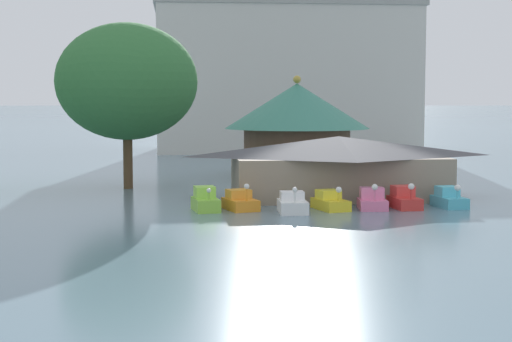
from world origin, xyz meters
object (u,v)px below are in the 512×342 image
object	(u,v)px
pedal_boat_orange	(240,202)
pedal_boat_pink	(372,201)
pedal_boat_yellow	(330,202)
shoreline_tree_mid	(127,82)
boathouse	(338,166)
pedal_boat_red	(404,199)
green_roof_pavilion	(297,123)
pedal_boat_white	(292,204)
pedal_boat_cyan	(449,199)
pedal_boat_lime	(205,201)
background_building_block	(284,77)

from	to	relation	value
pedal_boat_orange	pedal_boat_pink	bearing A→B (deg)	69.62
pedal_boat_yellow	shoreline_tree_mid	bearing A→B (deg)	-149.46
pedal_boat_pink	boathouse	world-z (taller)	boathouse
pedal_boat_orange	pedal_boat_red	xyz separation A→B (m)	(10.35, -0.34, 0.06)
green_roof_pavilion	pedal_boat_yellow	bearing A→B (deg)	-93.01
pedal_boat_white	pedal_boat_cyan	world-z (taller)	pedal_boat_white
shoreline_tree_mid	pedal_boat_white	bearing A→B (deg)	-53.48
pedal_boat_lime	pedal_boat_cyan	xyz separation A→B (m)	(15.49, 0.05, -0.06)
pedal_boat_yellow	green_roof_pavilion	world-z (taller)	green_roof_pavilion
green_roof_pavilion	pedal_boat_cyan	bearing A→B (deg)	-72.66
boathouse	pedal_boat_orange	bearing A→B (deg)	-143.49
pedal_boat_cyan	pedal_boat_yellow	bearing A→B (deg)	-95.45
boathouse	background_building_block	size ratio (longest dim) A/B	0.45
pedal_boat_cyan	pedal_boat_white	bearing A→B (deg)	-89.36
pedal_boat_cyan	pedal_boat_pink	bearing A→B (deg)	-93.35
pedal_boat_pink	shoreline_tree_mid	xyz separation A→B (m)	(-15.90, 13.35, 7.67)
pedal_boat_red	background_building_block	xyz separation A→B (m)	(0.29, 58.75, 9.33)
shoreline_tree_mid	pedal_boat_yellow	bearing A→B (deg)	-45.02
pedal_boat_yellow	boathouse	xyz separation A→B (m)	(1.68, 5.84, 1.77)
pedal_boat_red	green_roof_pavilion	xyz separation A→B (m)	(-3.63, 21.30, 4.20)
pedal_boat_pink	background_building_block	world-z (taller)	background_building_block
pedal_boat_lime	background_building_block	xyz separation A→B (m)	(12.81, 58.64, 9.30)
pedal_boat_cyan	background_building_block	xyz separation A→B (m)	(-2.68, 58.59, 9.36)
background_building_block	pedal_boat_orange	bearing A→B (deg)	-100.32
pedal_boat_lime	pedal_boat_white	xyz separation A→B (m)	(5.21, -1.41, -0.07)
pedal_boat_pink	pedal_boat_cyan	distance (m)	5.09
pedal_boat_lime	shoreline_tree_mid	xyz separation A→B (m)	(-5.49, 13.04, 7.62)
pedal_boat_red	pedal_boat_cyan	bearing A→B (deg)	87.85
pedal_boat_cyan	green_roof_pavilion	xyz separation A→B (m)	(-6.60, 21.14, 4.23)
pedal_boat_cyan	boathouse	size ratio (longest dim) A/B	0.18
green_roof_pavilion	pedal_boat_red	bearing A→B (deg)	-80.33
pedal_boat_orange	shoreline_tree_mid	world-z (taller)	shoreline_tree_mid
pedal_boat_orange	green_roof_pavilion	bearing A→B (deg)	145.66
pedal_boat_orange	pedal_boat_pink	size ratio (longest dim) A/B	1.20
pedal_boat_cyan	pedal_boat_orange	bearing A→B (deg)	-98.27
background_building_block	pedal_boat_cyan	bearing A→B (deg)	-87.38
pedal_boat_red	pedal_boat_cyan	distance (m)	2.98
pedal_boat_orange	pedal_boat_yellow	xyz separation A→B (m)	(5.59, -0.46, -0.02)
pedal_boat_cyan	shoreline_tree_mid	xyz separation A→B (m)	(-20.98, 12.99, 7.68)
pedal_boat_red	pedal_boat_cyan	size ratio (longest dim) A/B	1.00
pedal_boat_pink	boathouse	size ratio (longest dim) A/B	0.16
pedal_boat_lime	pedal_boat_orange	distance (m)	2.18
pedal_boat_orange	background_building_block	bearing A→B (deg)	153.12
pedal_boat_lime	background_building_block	world-z (taller)	background_building_block
pedal_boat_yellow	pedal_boat_pink	xyz separation A→B (m)	(2.65, -0.09, 0.05)
pedal_boat_pink	pedal_boat_red	bearing A→B (deg)	101.69
pedal_boat_orange	green_roof_pavilion	size ratio (longest dim) A/B	0.23
pedal_boat_pink	green_roof_pavilion	world-z (taller)	green_roof_pavilion
pedal_boat_orange	pedal_boat_white	xyz separation A→B (m)	(3.04, -1.65, 0.01)
pedal_boat_pink	boathouse	distance (m)	6.26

